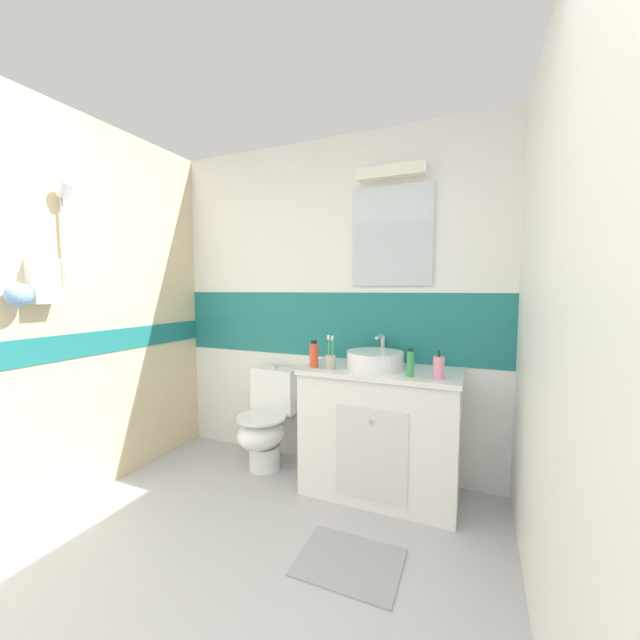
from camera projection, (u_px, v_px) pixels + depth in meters
name	position (u px, v px, depth m)	size (l,w,h in m)	color
ground_plane	(238.00, 569.00, 1.84)	(3.20, 3.48, 0.04)	#B2B2B7
wall_back_tiled	(331.00, 304.00, 2.87)	(3.20, 0.20, 2.50)	white
wall_left_shower_alcove	(51.00, 309.00, 2.26)	(0.25, 3.48, 2.50)	beige
wall_right_plain	(574.00, 327.00, 1.21)	(0.10, 3.48, 2.50)	white
vanity_cabinet	(381.00, 431.00, 2.48)	(1.02, 0.54, 0.85)	white
sink_basin	(375.00, 359.00, 2.46)	(0.38, 0.42, 0.21)	white
toilet	(267.00, 422.00, 2.84)	(0.37, 0.50, 0.76)	white
toothbrush_cup	(330.00, 360.00, 2.43)	(0.07, 0.07, 0.22)	#B2ADA3
soap_dispenser	(439.00, 368.00, 2.15)	(0.06, 0.06, 0.17)	pink
shampoo_bottle_tall	(314.00, 355.00, 2.48)	(0.06, 0.06, 0.18)	#D84C33
deodorant_spray_can	(411.00, 363.00, 2.22)	(0.04, 0.04, 0.17)	green
bath_mat	(349.00, 562.00, 1.85)	(0.51, 0.40, 0.01)	#99999E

